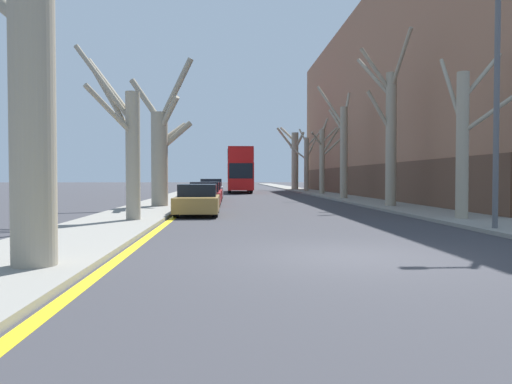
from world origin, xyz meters
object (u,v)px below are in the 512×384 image
(street_tree_left_2, at_px, (161,149))
(street_tree_right_2, at_px, (343,147))
(parked_car_1, at_px, (205,195))
(lamp_post, at_px, (494,56))
(street_tree_right_0, at_px, (465,138))
(double_decker_bus, at_px, (240,168))
(street_tree_right_5, at_px, (294,158))
(street_tree_left_0, at_px, (31,48))
(street_tree_right_4, at_px, (307,161))
(parked_car_3, at_px, (211,189))
(street_tree_right_1, at_px, (390,130))
(parked_car_2, at_px, (209,192))
(street_tree_left_1, at_px, (127,142))
(parked_car_0, at_px, (198,200))
(street_tree_right_3, at_px, (323,157))

(street_tree_left_2, xyz_separation_m, street_tree_right_2, (11.57, 9.00, 0.66))
(parked_car_1, xyz_separation_m, lamp_post, (8.92, -13.64, 4.44))
(street_tree_right_0, distance_m, double_decker_bus, 36.12)
(street_tree_right_2, bearing_deg, street_tree_right_0, -88.95)
(street_tree_right_5, height_order, parked_car_1, street_tree_right_5)
(parked_car_1, bearing_deg, street_tree_left_0, -95.98)
(street_tree_left_2, relative_size, street_tree_right_2, 0.92)
(street_tree_right_2, relative_size, lamp_post, 0.90)
(street_tree_right_4, relative_size, parked_car_3, 1.89)
(parked_car_1, bearing_deg, street_tree_right_2, 37.91)
(street_tree_right_0, xyz_separation_m, parked_car_3, (-9.74, 21.08, -2.30))
(street_tree_left_2, distance_m, lamp_post, 16.43)
(street_tree_right_2, bearing_deg, street_tree_right_1, -88.75)
(street_tree_right_1, height_order, parked_car_2, street_tree_right_1)
(street_tree_left_1, relative_size, parked_car_0, 1.44)
(parked_car_3, distance_m, lamp_post, 26.44)
(street_tree_left_0, height_order, street_tree_right_3, street_tree_left_0)
(street_tree_right_3, relative_size, street_tree_right_5, 0.87)
(street_tree_right_1, bearing_deg, street_tree_left_1, -146.77)
(street_tree_left_1, distance_m, double_decker_bus, 35.52)
(double_decker_bus, distance_m, parked_car_0, 31.80)
(double_decker_bus, bearing_deg, street_tree_right_2, -68.83)
(street_tree_left_2, distance_m, street_tree_right_4, 29.44)
(street_tree_right_2, relative_size, street_tree_right_3, 1.18)
(street_tree_left_2, xyz_separation_m, street_tree_right_5, (11.74, 36.08, 0.92))
(street_tree_right_5, bearing_deg, street_tree_right_1, -89.94)
(street_tree_right_4, bearing_deg, street_tree_right_1, -90.19)
(parked_car_0, relative_size, parked_car_1, 1.06)
(street_tree_left_1, distance_m, street_tree_right_3, 29.36)
(street_tree_right_0, bearing_deg, street_tree_right_1, 90.80)
(street_tree_left_2, height_order, street_tree_right_4, street_tree_left_2)
(street_tree_left_2, bearing_deg, parked_car_1, 37.75)
(street_tree_right_4, bearing_deg, double_decker_bus, -179.23)
(street_tree_left_1, xyz_separation_m, street_tree_left_2, (0.09, 8.36, 0.23))
(street_tree_right_4, bearing_deg, street_tree_right_2, -90.96)
(parked_car_2, bearing_deg, street_tree_left_2, -106.58)
(street_tree_right_3, xyz_separation_m, lamp_post, (-0.91, -30.37, 1.70))
(street_tree_right_0, bearing_deg, lamp_post, -103.49)
(street_tree_left_0, distance_m, street_tree_left_2, 17.43)
(street_tree_left_2, xyz_separation_m, parked_car_0, (2.15, -4.80, -2.43))
(street_tree_right_3, bearing_deg, parked_car_1, -120.44)
(street_tree_right_5, relative_size, parked_car_0, 1.85)
(street_tree_left_0, bearing_deg, street_tree_right_2, 66.62)
(street_tree_right_5, xyz_separation_m, parked_car_2, (-9.59, -28.86, -3.36))
(street_tree_right_4, bearing_deg, street_tree_right_5, 90.81)
(street_tree_right_2, height_order, parked_car_1, street_tree_right_2)
(lamp_post, bearing_deg, street_tree_right_4, 88.82)
(street_tree_right_3, height_order, parked_car_1, street_tree_right_3)
(street_tree_left_1, xyz_separation_m, parked_car_0, (2.24, 3.56, -2.20))
(street_tree_right_0, xyz_separation_m, street_tree_right_2, (-0.32, 17.56, 0.73))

